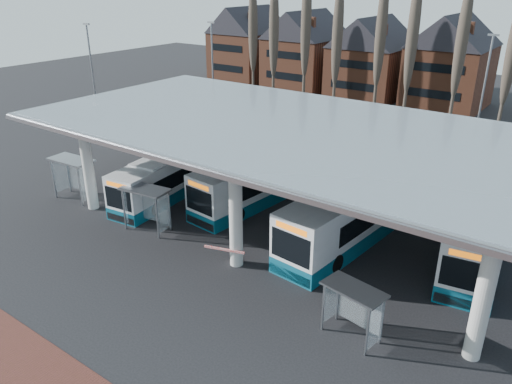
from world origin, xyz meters
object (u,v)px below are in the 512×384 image
Objects in this scene: shelter_1 at (147,199)px; shelter_0 at (74,169)px; bus_3 at (479,225)px; bus_1 at (264,177)px; shelter_2 at (355,301)px; bus_0 at (175,174)px; bus_2 at (358,211)px.

shelter_0 is at bearing 169.99° from shelter_1.
bus_3 is 3.98× the size of shelter_1.
bus_3 is at bearing 19.97° from shelter_1.
bus_3 is (13.64, 1.01, 0.02)m from bus_1.
shelter_2 is (11.25, -9.53, 0.22)m from bus_1.
shelter_0 is 1.15× the size of shelter_2.
bus_1 is 8.35m from shelter_1.
bus_1 is (5.62, 2.89, 0.12)m from bus_0.
shelter_0 is (-24.10, -8.49, 0.53)m from bus_3.
bus_2 is at bearing 23.60° from shelter_1.
bus_2 is 19.04m from shelter_0.
bus_2 is at bearing -167.42° from bus_3.
bus_1 is 3.74× the size of shelter_0.
bus_3 is at bearing 4.92° from bus_0.
shelter_1 is at bearing -176.85° from shelter_2.
bus_2 reaches higher than shelter_2.
bus_2 is at bearing 14.86° from shelter_0.
bus_2 is at bearing 0.33° from bus_0.
bus_1 is at bearing 175.90° from bus_2.
shelter_1 is at bearing -68.70° from bus_0.
shelter_2 is at bearing -111.02° from bus_3.
shelter_0 is 21.81m from shelter_2.
bus_3 is 10.81m from shelter_2.
bus_3 reaches higher than shelter_1.
bus_2 reaches higher than bus_3.
shelter_0 is 1.05× the size of shelter_1.
shelter_2 is at bearing -60.03° from bus_2.
bus_3 is at bearing 87.40° from shelter_2.
bus_2 is at bearing -4.20° from bus_1.
bus_0 is 0.92× the size of bus_1.
bus_0 is 6.70m from shelter_0.
bus_2 is at bearing 124.41° from shelter_2.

